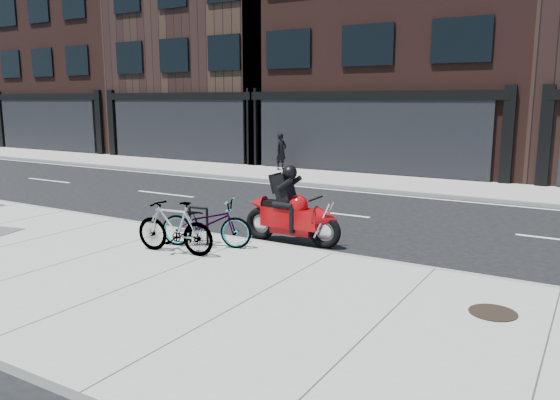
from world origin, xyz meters
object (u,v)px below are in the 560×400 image
Objects in this scene: bicycle_rear at (175,227)px; manhole_cover at (493,313)px; bike_rack at (198,222)px; pedestrian at (281,151)px; bicycle_front at (206,223)px; utility_grate at (0,231)px; motorcycle at (296,212)px.

bicycle_rear is 5.91m from manhole_cover.
manhole_cover is (5.96, -0.85, -0.45)m from bike_rack.
bicycle_rear is 13.17m from pedestrian.
bicycle_front is 2.85× the size of manhole_cover.
pedestrian reaches higher than bicycle_rear.
bicycle_rear is 2.31× the size of utility_grate.
bicycle_front is 1.20× the size of pedestrian.
utility_grate is at bearing -161.66° from bike_rack.
bike_rack reaches higher than manhole_cover.
bicycle_rear is 4.71m from utility_grate.
motorcycle reaches higher than bicycle_front.
motorcycle is at bearing 25.77° from utility_grate.
manhole_cover is at bearing 83.05° from bicycle_rear.
motorcycle is at bearing 43.14° from bike_rack.
bike_rack is 0.50× the size of pedestrian.
manhole_cover is (5.66, -0.74, -0.49)m from bicycle_front.
pedestrian is at bearing 131.17° from manhole_cover.
bike_rack is 4.82m from utility_grate.
bicycle_front is at bearing -130.36° from motorcycle.
manhole_cover is at bearing -8.14° from bike_rack.
pedestrian reaches higher than bicycle_front.
bicycle_front reaches higher than manhole_cover.
manhole_cover is (4.44, -2.27, -0.56)m from motorcycle.
motorcycle is (1.52, 1.42, 0.11)m from bike_rack.
motorcycle is at bearing -134.98° from pedestrian.
bike_rack is at bearing 178.38° from bicycle_rear.
bike_rack is 0.34× the size of motorcycle.
bike_rack is 0.42× the size of bicycle_front.
motorcycle is 1.47× the size of pedestrian.
motorcycle reaches higher than bike_rack.
bicycle_rear is at bearing -145.55° from pedestrian.
bike_rack is at bearing -138.72° from motorcycle.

